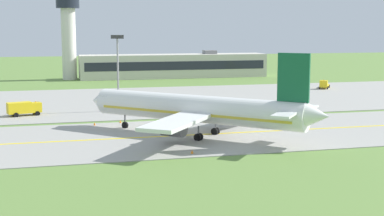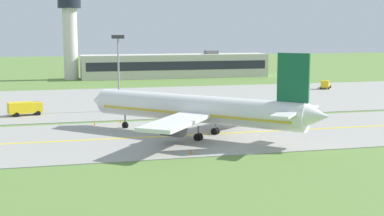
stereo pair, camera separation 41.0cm
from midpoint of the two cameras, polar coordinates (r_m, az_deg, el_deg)
The scene contains 13 objects.
ground_plane at distance 82.06m, azimuth 0.43°, elevation -2.88°, with size 500.00×500.00×0.00m, color olive.
taxiway_strip at distance 82.05m, azimuth 0.43°, elevation -2.84°, with size 240.00×28.00×0.10m, color #9E9B93.
apron_pad at distance 124.69m, azimuth 0.05°, elevation 0.98°, with size 140.00×52.00×0.10m, color #9E9B93.
taxiway_centreline at distance 82.04m, azimuth 0.43°, elevation -2.81°, with size 220.00×0.60×0.01m, color yellow.
airplane_lead at distance 80.32m, azimuth 0.79°, elevation -0.13°, with size 31.42×31.03×12.70m.
service_truck_baggage at distance 104.52m, azimuth -16.95°, elevation 0.02°, with size 6.33×3.57×2.60m.
service_truck_fuel at distance 149.33m, azimuth 13.83°, elevation 2.38°, with size 5.24×6.47×2.59m.
terminal_building at distance 179.89m, azimuth -1.66°, elevation 4.42°, with size 61.02×10.52×8.79m.
control_tower at distance 176.20m, azimuth -12.55°, elevation 8.23°, with size 7.60×7.60×27.16m.
apron_light_mast at distance 105.84m, azimuth -7.58°, elevation 4.65°, with size 2.40×0.50×14.70m.
traffic_cone_near_edge at distance 91.52m, azimuth -9.97°, elevation -1.65°, with size 0.44×0.44×0.60m, color orange.
traffic_cone_mid_edge at distance 69.83m, azimuth 0.13°, elevation -4.61°, with size 0.44×0.44×0.60m, color orange.
traffic_cone_far_edge at distance 93.19m, azimuth -7.33°, elevation -1.41°, with size 0.44×0.44×0.60m, color orange.
Camera 2 is at (-19.98, -78.00, 15.86)m, focal length 51.11 mm.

